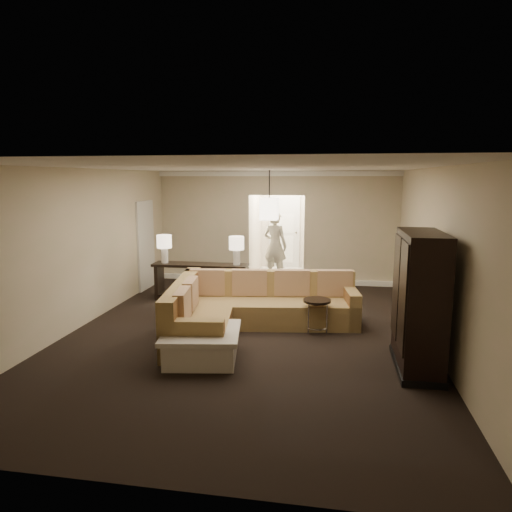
% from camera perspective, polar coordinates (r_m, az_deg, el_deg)
% --- Properties ---
extents(ground, '(8.00, 8.00, 0.00)m').
position_cam_1_polar(ground, '(7.91, -1.14, -9.68)').
color(ground, black).
rests_on(ground, ground).
extents(wall_back, '(6.00, 0.04, 2.80)m').
position_cam_1_polar(wall_back, '(11.48, 2.55, 3.59)').
color(wall_back, beige).
rests_on(wall_back, ground).
extents(wall_front, '(6.00, 0.04, 2.80)m').
position_cam_1_polar(wall_front, '(3.81, -12.58, -9.37)').
color(wall_front, beige).
rests_on(wall_front, ground).
extents(wall_left, '(0.04, 8.00, 2.80)m').
position_cam_1_polar(wall_left, '(8.63, -21.14, 0.89)').
color(wall_left, beige).
rests_on(wall_left, ground).
extents(wall_right, '(0.04, 8.00, 2.80)m').
position_cam_1_polar(wall_right, '(7.60, 21.64, -0.27)').
color(wall_right, beige).
rests_on(wall_right, ground).
extents(ceiling, '(6.00, 8.00, 0.02)m').
position_cam_1_polar(ceiling, '(7.46, -1.21, 11.04)').
color(ceiling, silver).
rests_on(ceiling, wall_back).
extents(crown_molding, '(6.00, 0.10, 0.12)m').
position_cam_1_polar(crown_molding, '(11.36, 2.57, 10.25)').
color(crown_molding, white).
rests_on(crown_molding, wall_back).
extents(baseboard, '(6.00, 0.10, 0.12)m').
position_cam_1_polar(baseboard, '(11.65, 2.47, -3.00)').
color(baseboard, white).
rests_on(baseboard, ground).
extents(side_door, '(0.05, 0.90, 2.10)m').
position_cam_1_polar(side_door, '(11.14, -13.60, 1.32)').
color(side_door, silver).
rests_on(side_door, ground).
extents(foyer, '(1.44, 2.02, 2.80)m').
position_cam_1_polar(foyer, '(12.82, 3.29, 3.79)').
color(foyer, beige).
rests_on(foyer, ground).
extents(sectional_sofa, '(3.27, 2.83, 0.95)m').
position_cam_1_polar(sectional_sofa, '(8.00, -1.07, -6.62)').
color(sectional_sofa, brown).
rests_on(sectional_sofa, ground).
extents(coffee_table, '(1.26, 1.26, 0.46)m').
position_cam_1_polar(coffee_table, '(6.84, -6.79, -10.92)').
color(coffee_table, beige).
rests_on(coffee_table, ground).
extents(console_table, '(2.07, 0.50, 0.80)m').
position_cam_1_polar(console_table, '(9.97, -6.94, -2.80)').
color(console_table, black).
rests_on(console_table, ground).
extents(armoire, '(0.57, 1.33, 1.92)m').
position_cam_1_polar(armoire, '(6.67, 19.69, -5.73)').
color(armoire, black).
rests_on(armoire, ground).
extents(drink_table, '(0.47, 0.47, 0.59)m').
position_cam_1_polar(drink_table, '(7.91, 7.62, -6.57)').
color(drink_table, black).
rests_on(drink_table, ground).
extents(table_lamp_left, '(0.32, 0.32, 0.61)m').
position_cam_1_polar(table_lamp_left, '(10.09, -11.40, 1.45)').
color(table_lamp_left, silver).
rests_on(table_lamp_left, console_table).
extents(table_lamp_right, '(0.32, 0.32, 0.61)m').
position_cam_1_polar(table_lamp_right, '(9.65, -2.45, 1.26)').
color(table_lamp_right, silver).
rests_on(table_lamp_right, console_table).
extents(pendant_light, '(0.38, 0.38, 1.09)m').
position_cam_1_polar(pendant_light, '(10.15, 1.67, 5.92)').
color(pendant_light, black).
rests_on(pendant_light, ceiling).
extents(person, '(0.84, 0.71, 1.97)m').
position_cam_1_polar(person, '(11.83, 2.42, 1.76)').
color(person, beige).
rests_on(person, ground).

